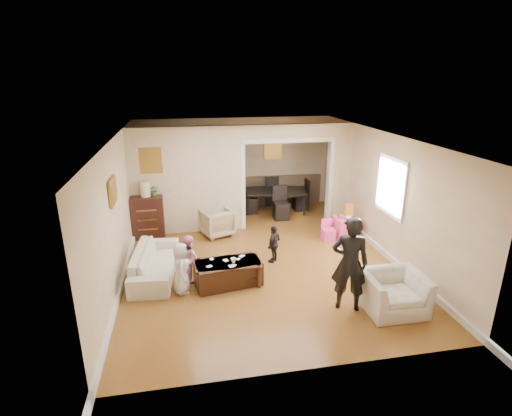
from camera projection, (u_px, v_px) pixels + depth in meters
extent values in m
plane|color=#986227|center=(258.00, 257.00, 8.56)|extent=(7.00, 7.00, 0.00)
cube|color=beige|center=(188.00, 181.00, 9.58)|extent=(2.75, 0.18, 2.60)
cube|color=beige|center=(339.00, 174.00, 10.25)|extent=(0.55, 0.18, 2.60)
cube|color=beige|center=(288.00, 131.00, 9.65)|extent=(2.22, 0.18, 0.35)
cube|color=white|center=(391.00, 186.00, 8.16)|extent=(0.03, 0.95, 1.10)
cube|color=brown|center=(151.00, 160.00, 9.16)|extent=(0.45, 0.03, 0.55)
cube|color=brown|center=(113.00, 191.00, 6.95)|extent=(0.03, 0.55, 0.40)
cube|color=brown|center=(273.00, 149.00, 11.41)|extent=(0.45, 0.03, 0.55)
imported|color=beige|center=(155.00, 262.00, 7.70)|extent=(0.91, 1.96, 0.56)
imported|color=tan|center=(217.00, 222.00, 9.63)|extent=(0.90, 0.91, 0.65)
imported|color=beige|center=(394.00, 293.00, 6.55)|extent=(0.99, 0.87, 0.64)
cube|color=#34130F|center=(148.00, 217.00, 9.45)|extent=(0.75, 0.42, 1.03)
cylinder|color=beige|center=(145.00, 189.00, 9.23)|extent=(0.22, 0.22, 0.36)
imported|color=#446E31|center=(154.00, 190.00, 9.28)|extent=(0.25, 0.21, 0.28)
cube|color=#3A1E12|center=(228.00, 273.00, 7.39)|extent=(1.29, 0.81, 0.45)
imported|color=white|center=(233.00, 261.00, 7.28)|extent=(0.12, 0.12, 0.09)
cube|color=#F6407D|center=(345.00, 227.00, 9.52)|extent=(0.57, 0.57, 0.50)
cube|color=yellow|center=(349.00, 210.00, 9.50)|extent=(0.21, 0.09, 0.30)
cylinder|color=teal|center=(343.00, 217.00, 9.36)|extent=(0.08, 0.08, 0.08)
cube|color=red|center=(339.00, 215.00, 9.52)|extent=(0.10, 0.09, 0.05)
imported|color=silver|center=(350.00, 218.00, 9.33)|extent=(0.22, 0.22, 0.05)
imported|color=black|center=(276.00, 201.00, 11.33)|extent=(1.89, 1.29, 0.61)
imported|color=black|center=(350.00, 264.00, 6.45)|extent=(0.70, 0.57, 1.64)
imported|color=silver|center=(181.00, 268.00, 7.02)|extent=(0.31, 0.47, 0.96)
imported|color=pink|center=(189.00, 258.00, 7.48)|extent=(0.52, 0.56, 0.91)
imported|color=black|center=(274.00, 244.00, 8.22)|extent=(0.46, 0.49, 0.81)
cube|color=white|center=(226.00, 260.00, 7.38)|extent=(0.12, 0.13, 0.00)
cube|color=white|center=(234.00, 265.00, 7.20)|extent=(0.10, 0.09, 0.00)
cube|color=white|center=(242.00, 256.00, 7.56)|extent=(0.13, 0.12, 0.00)
cube|color=white|center=(212.00, 259.00, 7.44)|extent=(0.08, 0.09, 0.00)
cube|color=white|center=(238.00, 259.00, 7.44)|extent=(0.10, 0.10, 0.00)
cube|color=white|center=(209.00, 266.00, 7.16)|extent=(0.12, 0.12, 0.00)
cube|color=white|center=(231.00, 266.00, 7.16)|extent=(0.12, 0.13, 0.00)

